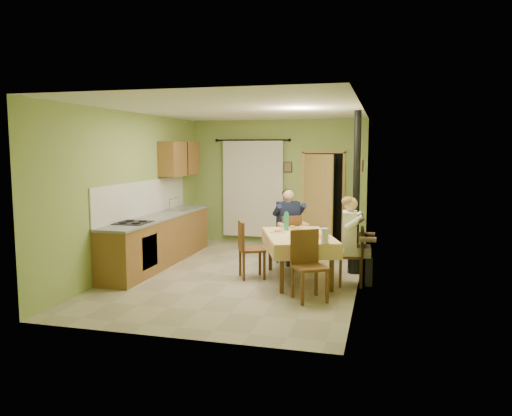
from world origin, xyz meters
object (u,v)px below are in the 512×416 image
(chair_right, at_px, (352,267))
(man_far, at_px, (289,218))
(chair_near, at_px, (309,280))
(chair_left, at_px, (251,261))
(stove_flue, at_px, (356,215))
(dining_table, at_px, (298,257))
(chair_far, at_px, (289,249))
(man_right, at_px, (352,231))

(chair_right, bearing_deg, man_far, 42.24)
(man_far, bearing_deg, chair_right, -74.41)
(chair_right, bearing_deg, chair_near, 146.08)
(chair_left, relative_size, stove_flue, 0.34)
(chair_right, distance_m, man_far, 1.81)
(chair_near, distance_m, man_far, 2.31)
(dining_table, height_order, chair_left, chair_left)
(chair_far, bearing_deg, chair_near, -102.57)
(chair_far, xyz_separation_m, man_far, (-0.01, 0.01, 0.59))
(chair_right, relative_size, man_right, 0.67)
(chair_far, relative_size, stove_flue, 0.34)
(chair_near, height_order, chair_left, chair_near)
(chair_right, distance_m, man_right, 0.59)
(chair_left, bearing_deg, chair_near, 22.42)
(man_right, bearing_deg, chair_right, -90.00)
(man_right, bearing_deg, man_far, 41.93)
(dining_table, xyz_separation_m, chair_left, (-0.79, -0.06, -0.09))
(chair_far, relative_size, man_right, 0.68)
(dining_table, distance_m, man_far, 1.24)
(chair_far, distance_m, man_right, 1.79)
(chair_near, distance_m, stove_flue, 1.99)
(chair_left, bearing_deg, chair_far, 132.89)
(chair_left, distance_m, man_right, 1.75)
(chair_left, relative_size, man_far, 0.69)
(chair_far, height_order, chair_left, chair_left)
(man_right, bearing_deg, chair_far, 42.04)
(dining_table, bearing_deg, stove_flue, 20.16)
(chair_near, bearing_deg, chair_left, -73.48)
(dining_table, relative_size, man_far, 1.41)
(man_far, bearing_deg, man_right, -74.72)
(man_far, distance_m, man_right, 1.70)
(man_right, xyz_separation_m, stove_flue, (0.01, 0.83, 0.15))
(dining_table, bearing_deg, chair_left, 164.33)
(chair_left, bearing_deg, dining_table, 67.85)
(chair_right, bearing_deg, chair_left, 84.01)
(stove_flue, bearing_deg, dining_table, -140.18)
(chair_near, height_order, man_right, man_right)
(dining_table, height_order, chair_near, chair_near)
(chair_left, height_order, man_right, man_right)
(dining_table, relative_size, stove_flue, 0.70)
(chair_near, xyz_separation_m, man_right, (0.52, 0.94, 0.59))
(dining_table, height_order, chair_right, chair_right)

